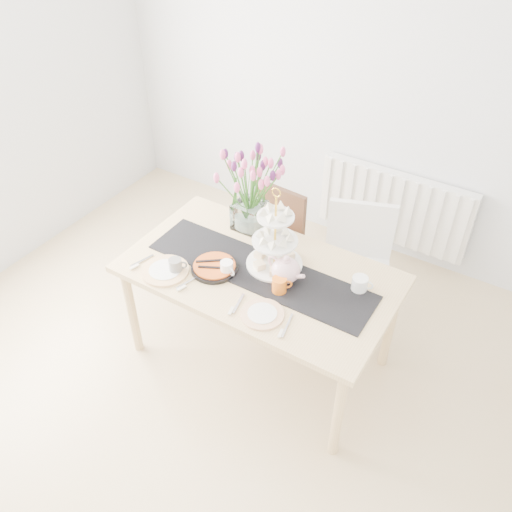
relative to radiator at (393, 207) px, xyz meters
The scene contains 16 objects.
room_shell 2.40m from the radiator, 102.86° to the right, with size 4.50×4.50×4.50m.
radiator is the anchor object (origin of this frame).
dining_table 1.54m from the radiator, 101.83° to the right, with size 1.60×0.90×0.75m.
chair_brown 1.05m from the radiator, 125.22° to the right, with size 0.44×0.44×0.83m.
chair_white 0.82m from the radiator, 87.15° to the right, with size 0.57×0.57×0.90m.
table_runner 1.55m from the radiator, 101.83° to the right, with size 1.40×0.35×0.01m, color black.
tulip_vase 1.46m from the radiator, 117.48° to the right, with size 0.67×0.67×0.57m.
cake_stand 1.49m from the radiator, 100.70° to the right, with size 0.33×0.33×0.49m.
teapot 1.54m from the radiator, 95.42° to the right, with size 0.26×0.22×0.17m, color white, non-canonical shape.
cream_jug 1.39m from the radiator, 79.46° to the right, with size 0.09×0.09×0.09m, color white.
tart_tin 1.73m from the radiator, 108.72° to the right, with size 0.28×0.28×0.03m.
mug_grey 1.93m from the radiator, 112.51° to the right, with size 0.08×0.08×0.09m, color slate.
mug_white 1.71m from the radiator, 105.96° to the right, with size 0.08×0.08×0.09m, color white.
mug_orange 1.62m from the radiator, 94.60° to the right, with size 0.08×0.08×0.10m, color orange.
plate_left 1.97m from the radiator, 113.64° to the right, with size 0.28×0.28×0.01m, color silver.
plate_right 1.81m from the radiator, 93.62° to the right, with size 0.24×0.24×0.01m, color silver.
Camera 1 is at (1.43, -1.34, 2.85)m, focal length 38.00 mm.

